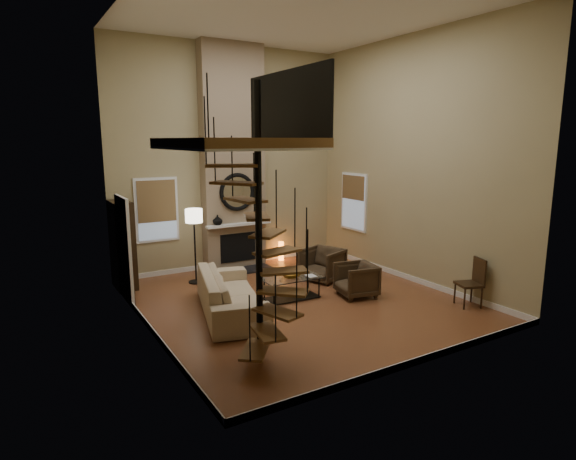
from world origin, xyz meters
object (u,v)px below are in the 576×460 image
accent_lamp (281,251)px  armchair_far (359,279)px  coffee_table (292,285)px  hutch (123,245)px  armchair_near (324,264)px  floor_lamp (194,222)px  sofa (230,293)px  side_chair (473,280)px

accent_lamp → armchair_far: bearing=-91.4°
coffee_table → accent_lamp: 3.18m
hutch → armchair_near: 4.55m
armchair_near → accent_lamp: (0.01, 2.03, -0.10)m
hutch → accent_lamp: hutch is taller
floor_lamp → hutch: bearing=161.2°
hutch → armchair_far: bearing=-37.6°
sofa → accent_lamp: (2.81, 2.96, -0.15)m
coffee_table → floor_lamp: floor_lamp is taller
armchair_far → floor_lamp: (-2.61, 2.64, 1.06)m
armchair_near → coffee_table: 1.61m
hutch → side_chair: 7.36m
armchair_far → coffee_table: 1.42m
armchair_near → armchair_far: 1.39m
armchair_near → accent_lamp: size_ratio=1.67×
coffee_table → side_chair: 3.57m
sofa → armchair_far: sofa is taller
coffee_table → side_chair: side_chair is taller
hutch → side_chair: (5.60, -4.75, -0.42)m
hutch → side_chair: bearing=-40.3°
accent_lamp → side_chair: bearing=-74.0°
armchair_far → accent_lamp: (0.09, 3.42, -0.10)m
coffee_table → floor_lamp: 2.70m
hutch → floor_lamp: 1.62m
hutch → side_chair: size_ratio=2.03×
hutch → sofa: (1.35, -2.68, -0.55)m
sofa → floor_lamp: floor_lamp is taller
armchair_far → sofa: bearing=-88.3°
floor_lamp → side_chair: (4.13, -4.25, -0.89)m
coffee_table → floor_lamp: bearing=122.0°
armchair_far → side_chair: bearing=54.9°
armchair_far → armchair_near: bearing=-172.0°
armchair_far → coffee_table: (-1.31, 0.56, -0.07)m
hutch → coffee_table: 3.85m
sofa → coffee_table: size_ratio=2.10×
hutch → sofa: size_ratio=0.74×
sofa → side_chair: 4.73m
sofa → coffee_table: (1.42, 0.10, -0.11)m
hutch → floor_lamp: hutch is taller
sofa → coffee_table: 1.43m
coffee_table → armchair_far: bearing=-23.3°
sofa → armchair_near: (2.81, 0.92, -0.04)m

